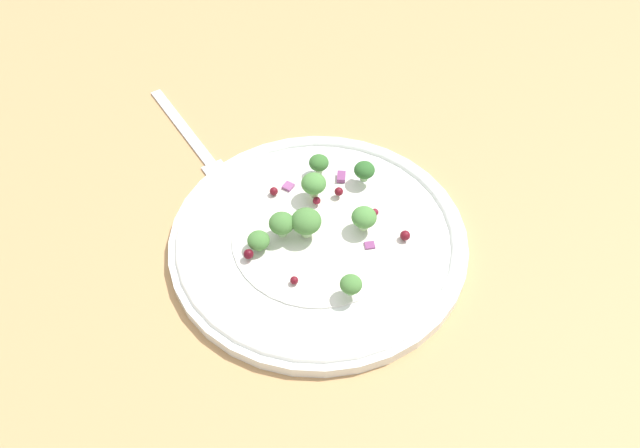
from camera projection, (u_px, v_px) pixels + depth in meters
ground_plane at (328, 255)px, 63.77cm from camera, size 180.00×180.00×2.00cm
plate at (320, 236)px, 62.90cm from camera, size 28.86×28.86×1.70cm
dressing_pool at (320, 233)px, 62.56cm from camera, size 16.74×16.74×0.20cm
broccoli_floret_0 at (319, 163)px, 66.59cm from camera, size 2.07×2.07×2.09cm
broccoli_floret_1 at (351, 285)px, 56.40cm from camera, size 1.99×1.99×2.01cm
broccoli_floret_2 at (306, 222)px, 60.78cm from camera, size 2.91×2.91×2.95cm
broccoli_floret_3 at (314, 184)px, 63.93cm from camera, size 2.51×2.51×2.54cm
broccoli_floret_4 at (259, 241)px, 60.38cm from camera, size 2.13×2.13×2.16cm
broccoli_floret_5 at (364, 170)px, 65.59cm from camera, size 2.14×2.14×2.17cm
broccoli_floret_6 at (282, 224)px, 60.77cm from camera, size 2.46×2.46×2.49cm
broccoli_floret_7 at (364, 218)px, 61.43cm from camera, size 2.42×2.42×2.46cm
cranberry_0 at (317, 201)px, 64.37cm from camera, size 0.80×0.80×0.80cm
cranberry_1 at (274, 191)px, 65.40cm from camera, size 0.86×0.86×0.86cm
cranberry_2 at (249, 254)px, 59.83cm from camera, size 0.96×0.96×0.96cm
cranberry_3 at (375, 212)px, 63.84cm from camera, size 0.74×0.74×0.74cm
cranberry_4 at (294, 280)px, 58.28cm from camera, size 0.76×0.76×0.76cm
cranberry_5 at (339, 192)px, 64.97cm from camera, size 0.89×0.89×0.89cm
cranberry_6 at (405, 235)px, 61.53cm from camera, size 1.00×1.00×1.00cm
onion_bit_0 at (370, 246)px, 61.39cm from camera, size 1.26×1.27×0.37cm
onion_bit_1 at (288, 187)px, 66.34cm from camera, size 1.04×0.99×0.47cm
onion_bit_2 at (341, 177)px, 67.05cm from camera, size 1.63×1.40×0.47cm
fork at (193, 140)px, 72.83cm from camera, size 9.75×17.52×0.50cm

